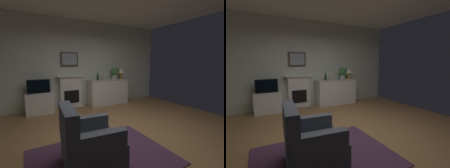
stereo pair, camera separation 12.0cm
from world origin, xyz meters
The scene contains 15 objects.
ground_plane centered at (0.00, 0.00, -0.05)m, with size 6.17×5.52×0.10m, color #9E7042.
wall_rear centered at (0.00, 2.73, 1.46)m, with size 6.17×0.06×2.91m, color silver.
area_rug centered at (-0.77, -0.41, 0.01)m, with size 2.17×1.59×0.02m, color #4C2D47.
fireplace_unit centered at (-0.47, 2.60, 0.55)m, with size 0.87×0.30×1.10m.
framed_picture centered at (-0.47, 2.65, 1.62)m, with size 0.55×0.04×0.45m.
sideboard_cabinet centered at (0.85, 2.42, 0.45)m, with size 1.46×0.49×0.90m.
table_lamp centered at (1.39, 2.42, 1.18)m, with size 0.26×0.26×0.40m.
wine_bottle centered at (0.42, 2.39, 1.00)m, with size 0.08×0.08×0.29m.
wine_glass_left centered at (0.78, 2.43, 1.02)m, with size 0.07×0.07×0.16m.
wine_glass_center centered at (0.89, 2.37, 1.02)m, with size 0.07×0.07×0.16m.
vase_decorative centered at (0.64, 2.37, 1.04)m, with size 0.11×0.11×0.28m.
tv_cabinet centered at (-1.44, 2.44, 0.31)m, with size 0.75×0.42×0.62m.
tv_set centered at (-1.44, 2.41, 0.82)m, with size 0.62×0.07×0.40m.
potted_plant_small centered at (1.14, 2.47, 1.15)m, with size 0.30×0.30×0.43m.
armchair centered at (-1.04, -0.51, 0.38)m, with size 0.87×0.84×0.92m.
Camera 2 is at (-1.64, -2.54, 1.50)m, focal length 24.79 mm.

